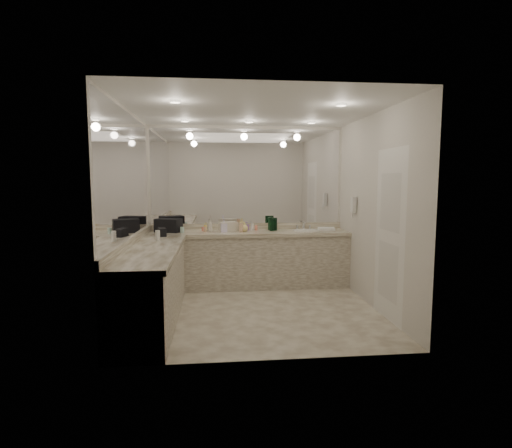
{
  "coord_description": "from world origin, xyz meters",
  "views": [
    {
      "loc": [
        -0.52,
        -5.12,
        1.72
      ],
      "look_at": [
        0.05,
        0.4,
        1.11
      ],
      "focal_mm": 28.0,
      "sensor_mm": 36.0,
      "label": 1
    }
  ],
  "objects": [
    {
      "name": "floor",
      "position": [
        0.0,
        0.0,
        0.0
      ],
      "size": [
        3.2,
        3.2,
        0.0
      ],
      "primitive_type": "plane",
      "color": "beige",
      "rests_on": "ground"
    },
    {
      "name": "black_bag_spill",
      "position": [
        -1.3,
        0.78,
        0.96
      ],
      "size": [
        0.15,
        0.24,
        0.12
      ],
      "primitive_type": "cube",
      "rotation": [
        0.0,
        0.0,
        0.26
      ],
      "color": "black",
      "rests_on": "vanity_left_top"
    },
    {
      "name": "vanity_left_top",
      "position": [
        -1.29,
        -0.3,
        0.87
      ],
      "size": [
        0.64,
        2.42,
        0.06
      ],
      "primitive_type": "cube",
      "color": "beige",
      "rests_on": "vanity_left_base"
    },
    {
      "name": "backsplash_left",
      "position": [
        -1.58,
        0.0,
        0.95
      ],
      "size": [
        0.04,
        3.0,
        0.1
      ],
      "primitive_type": "cube",
      "color": "beige",
      "rests_on": "vanity_left_top"
    },
    {
      "name": "backsplash_back",
      "position": [
        0.0,
        1.48,
        0.95
      ],
      "size": [
        3.2,
        0.04,
        0.1
      ],
      "primitive_type": "cube",
      "color": "beige",
      "rests_on": "vanity_back_top"
    },
    {
      "name": "vanity_back_base",
      "position": [
        0.0,
        1.2,
        0.42
      ],
      "size": [
        3.2,
        0.6,
        0.84
      ],
      "primitive_type": "cube",
      "color": "beige",
      "rests_on": "floor"
    },
    {
      "name": "wall_back",
      "position": [
        0.0,
        1.5,
        1.3
      ],
      "size": [
        3.2,
        0.02,
        2.6
      ],
      "primitive_type": "cube",
      "color": "beige",
      "rests_on": "floor"
    },
    {
      "name": "amenity_bottle_0",
      "position": [
        -0.12,
        1.13,
        0.97
      ],
      "size": [
        0.06,
        0.06,
        0.14
      ],
      "primitive_type": "cylinder",
      "color": "#E0B28C",
      "rests_on": "vanity_back_top"
    },
    {
      "name": "lotion_left",
      "position": [
        -1.3,
        0.32,
        0.97
      ],
      "size": [
        0.06,
        0.06,
        0.14
      ],
      "primitive_type": "cylinder",
      "color": "white",
      "rests_on": "vanity_left_top"
    },
    {
      "name": "amenity_bottle_7",
      "position": [
        0.08,
        1.34,
        0.96
      ],
      "size": [
        0.05,
        0.05,
        0.11
      ],
      "primitive_type": "cylinder",
      "color": "white",
      "rests_on": "vanity_back_top"
    },
    {
      "name": "mirror_back",
      "position": [
        0.0,
        1.49,
        1.77
      ],
      "size": [
        3.12,
        0.01,
        1.55
      ],
      "primitive_type": "cube",
      "color": "white",
      "rests_on": "wall_back"
    },
    {
      "name": "vanity_back_top",
      "position": [
        0.0,
        1.19,
        0.87
      ],
      "size": [
        3.2,
        0.64,
        0.06
      ],
      "primitive_type": "cube",
      "color": "beige",
      "rests_on": "vanity_back_base"
    },
    {
      "name": "soap_bottle_c",
      "position": [
        -0.06,
        1.18,
        0.98
      ],
      "size": [
        0.16,
        0.16,
        0.15
      ],
      "primitive_type": "imported",
      "rotation": [
        0.0,
        0.0,
        -0.39
      ],
      "color": "#F2DA84",
      "rests_on": "vanity_back_top"
    },
    {
      "name": "sink",
      "position": [
        0.95,
        1.2,
        0.9
      ],
      "size": [
        0.44,
        0.44,
        0.03
      ],
      "primitive_type": "cylinder",
      "color": "white",
      "rests_on": "vanity_back_top"
    },
    {
      "name": "vanity_left_base",
      "position": [
        -1.3,
        -0.3,
        0.42
      ],
      "size": [
        0.6,
        2.4,
        0.84
      ],
      "primitive_type": "cube",
      "color": "beige",
      "rests_on": "floor"
    },
    {
      "name": "door",
      "position": [
        1.59,
        -0.5,
        1.05
      ],
      "size": [
        0.02,
        0.82,
        2.1
      ],
      "primitive_type": "cube",
      "color": "white",
      "rests_on": "wall_right"
    },
    {
      "name": "amenity_bottle_4",
      "position": [
        -1.04,
        1.13,
        0.95
      ],
      "size": [
        0.06,
        0.06,
        0.09
      ],
      "primitive_type": "cylinder",
      "color": "silver",
      "rests_on": "vanity_back_top"
    },
    {
      "name": "cream_cosmetic_case",
      "position": [
        -0.32,
        1.21,
        0.98
      ],
      "size": [
        0.32,
        0.26,
        0.16
      ],
      "primitive_type": "cube",
      "rotation": [
        0.0,
        0.0,
        0.38
      ],
      "color": "beige",
      "rests_on": "vanity_back_top"
    },
    {
      "name": "green_bottle_2",
      "position": [
        0.37,
        1.32,
        1.0
      ],
      "size": [
        0.07,
        0.07,
        0.21
      ],
      "primitive_type": "cylinder",
      "color": "#16552E",
      "rests_on": "vanity_back_top"
    },
    {
      "name": "amenity_bottle_6",
      "position": [
        -0.69,
        1.34,
        0.95
      ],
      "size": [
        0.05,
        0.05,
        0.09
      ],
      "primitive_type": "cylinder",
      "color": "#F2D84C",
      "rests_on": "vanity_back_top"
    },
    {
      "name": "wall_left",
      "position": [
        -1.6,
        0.0,
        1.3
      ],
      "size": [
        0.02,
        3.0,
        2.6
      ],
      "primitive_type": "cube",
      "color": "beige",
      "rests_on": "floor"
    },
    {
      "name": "wall_phone",
      "position": [
        1.56,
        0.7,
        1.35
      ],
      "size": [
        0.06,
        0.1,
        0.24
      ],
      "primitive_type": "cube",
      "color": "white",
      "rests_on": "wall_right"
    },
    {
      "name": "soap_bottle_b",
      "position": [
        -0.39,
        1.14,
        1.01
      ],
      "size": [
        0.11,
        0.11,
        0.21
      ],
      "primitive_type": "imported",
      "rotation": [
        0.0,
        0.0,
        0.12
      ],
      "color": "white",
      "rests_on": "vanity_back_top"
    },
    {
      "name": "green_bottle_3",
      "position": [
        0.38,
        1.2,
        1.0
      ],
      "size": [
        0.07,
        0.07,
        0.2
      ],
      "primitive_type": "cylinder",
      "color": "#16552E",
      "rests_on": "vanity_back_top"
    },
    {
      "name": "hand_towel",
      "position": [
        1.29,
        1.22,
        0.92
      ],
      "size": [
        0.28,
        0.2,
        0.04
      ],
      "primitive_type": "cube",
      "rotation": [
        0.0,
        0.0,
        -0.11
      ],
      "color": "white",
      "rests_on": "vanity_back_top"
    },
    {
      "name": "wall_right",
      "position": [
        1.6,
        0.0,
        1.3
      ],
      "size": [
        0.02,
        3.0,
        2.6
      ],
      "primitive_type": "cube",
      "color": "beige",
      "rests_on": "floor"
    },
    {
      "name": "green_bottle_0",
      "position": [
        0.45,
        1.29,
        1.0
      ],
      "size": [
        0.06,
        0.06,
        0.21
      ],
      "primitive_type": "cylinder",
      "color": "#16552E",
      "rests_on": "vanity_back_top"
    },
    {
      "name": "amenity_bottle_3",
      "position": [
        -0.71,
        1.3,
        0.93
      ],
      "size": [
        0.06,
        0.06,
        0.07
      ],
      "primitive_type": "cylinder",
      "color": "#E57F66",
      "rests_on": "vanity_back_top"
    },
    {
      "name": "faucet",
      "position": [
        0.95,
        1.41,
        0.97
      ],
      "size": [
        0.24,
        0.16,
        0.14
      ],
      "primitive_type": "cube",
      "color": "silver",
      "rests_on": "vanity_back_top"
    },
    {
      "name": "mirror_left",
      "position": [
        -1.59,
        0.0,
        1.77
      ],
      "size": [
        0.01,
        2.92,
        1.55
      ],
      "primitive_type": "cube",
      "color": "white",
      "rests_on": "wall_left"
    },
    {
      "name": "green_bottle_1",
      "position": [
        0.44,
        1.27,
        1.0
      ],
      "size": [
        0.07,
        0.07,
        0.19
      ],
      "primitive_type": "cylinder",
      "color": "#16552E",
      "rests_on": "vanity_back_top"
    },
    {
      "name": "amenity_bottle_2",
      "position": [
        -0.23,
        1.27,
        0.96
      ],
      "size": [
        0.04,
        0.04,
        0.12
      ],
      "primitive_type": "cylinder",
      "color": "#F2D84C",
      "rests_on": "vanity_back_top"
    },
    {
      "name": "amenity_bottle_5",
      "position": [
        0.14,
        1.31,
        0.94
      ],
      "size": [
        0.05,
        0.05,
        0.08
      ],
      "primitive_type": "cylinder",
      "color": "#E57F66",
      "rests_on": "vanity_back_top"
    },
    {
      "name": "amenity_bottle_1",
      "position": [
        -0.68,
        1.19,
        0.94
      ],
      "size": [
        0.04,
        0.04,
        0.08
      ],
      "primitive_type": "cylinder",
      "color": "#E0B28C",
      "rests_on": "vanity_back_top"
    },
    {
      "name": "amenity_bottle_8",
      "position": [
        0.01,
        1.33,
        0.95
      ],
      "size": [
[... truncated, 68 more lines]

